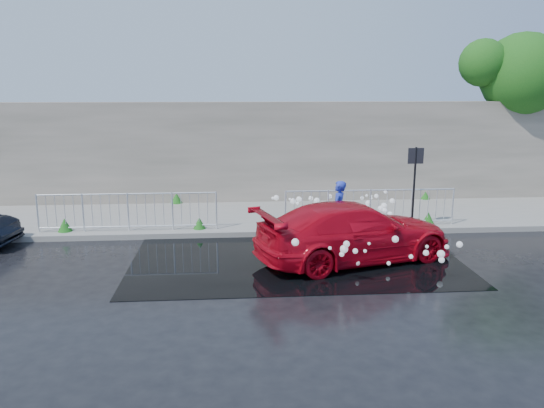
{
  "coord_description": "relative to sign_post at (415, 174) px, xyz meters",
  "views": [
    {
      "loc": [
        -1.03,
        -11.55,
        4.21
      ],
      "look_at": [
        0.06,
        2.72,
        1.0
      ],
      "focal_mm": 35.0,
      "sensor_mm": 36.0,
      "label": 1
    }
  ],
  "objects": [
    {
      "name": "tree",
      "position": [
        5.54,
        4.31,
        3.05
      ],
      "size": [
        4.99,
        2.99,
        6.34
      ],
      "color": "#332114",
      "rests_on": "ground"
    },
    {
      "name": "sign_post",
      "position": [
        0.0,
        0.0,
        0.0
      ],
      "size": [
        0.45,
        0.06,
        2.5
      ],
      "color": "black",
      "rests_on": "ground"
    },
    {
      "name": "curb",
      "position": [
        -4.2,
        -0.1,
        -1.64
      ],
      "size": [
        30.0,
        0.25,
        0.16
      ],
      "primitive_type": "cube",
      "color": "slate",
      "rests_on": "ground"
    },
    {
      "name": "ground",
      "position": [
        -4.2,
        -3.1,
        -1.72
      ],
      "size": [
        90.0,
        90.0,
        0.0
      ],
      "primitive_type": "plane",
      "color": "black",
      "rests_on": "ground"
    },
    {
      "name": "railing_left",
      "position": [
        -8.2,
        0.25,
        -0.99
      ],
      "size": [
        5.05,
        0.05,
        1.1
      ],
      "color": "silver",
      "rests_on": "pavement"
    },
    {
      "name": "railing_right",
      "position": [
        -1.2,
        0.25,
        -0.99
      ],
      "size": [
        5.05,
        0.05,
        1.1
      ],
      "color": "silver",
      "rests_on": "pavement"
    },
    {
      "name": "weeds",
      "position": [
        -4.52,
        1.33,
        -1.4
      ],
      "size": [
        12.17,
        3.93,
        0.38
      ],
      "color": "#194C14",
      "rests_on": "pavement"
    },
    {
      "name": "pavement",
      "position": [
        -4.2,
        1.9,
        -1.65
      ],
      "size": [
        30.0,
        4.0,
        0.15
      ],
      "primitive_type": "cube",
      "color": "slate",
      "rests_on": "ground"
    },
    {
      "name": "person",
      "position": [
        -2.32,
        -0.6,
        -0.89
      ],
      "size": [
        0.63,
        0.72,
        1.66
      ],
      "primitive_type": "imported",
      "rotation": [
        0.0,
        0.0,
        -2.04
      ],
      "color": "#2232AB",
      "rests_on": "ground"
    },
    {
      "name": "retaining_wall",
      "position": [
        -4.2,
        4.1,
        0.18
      ],
      "size": [
        30.0,
        0.6,
        3.5
      ],
      "primitive_type": "cube",
      "color": "#666156",
      "rests_on": "pavement"
    },
    {
      "name": "red_car",
      "position": [
        -2.28,
        -2.38,
        -1.01
      ],
      "size": [
        5.31,
        3.4,
        1.43
      ],
      "primitive_type": "imported",
      "rotation": [
        0.0,
        0.0,
        1.88
      ],
      "color": "#AE0616",
      "rests_on": "ground"
    },
    {
      "name": "puddle",
      "position": [
        -3.7,
        -2.1,
        -1.72
      ],
      "size": [
        8.0,
        5.0,
        0.01
      ],
      "primitive_type": "cube",
      "color": "black",
      "rests_on": "ground"
    },
    {
      "name": "water_spray",
      "position": [
        -2.1,
        -1.24,
        -0.99
      ],
      "size": [
        3.7,
        5.23,
        1.05
      ],
      "color": "white",
      "rests_on": "ground"
    }
  ]
}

